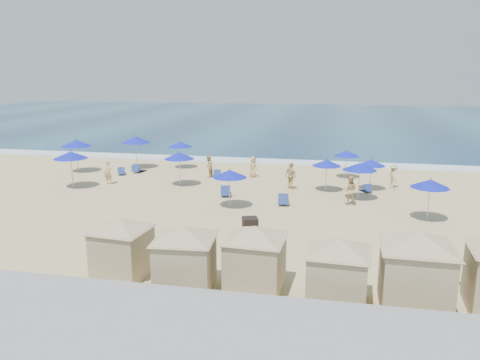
# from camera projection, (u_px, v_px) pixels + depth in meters

# --- Properties ---
(ground) EXTENTS (160.00, 160.00, 0.00)m
(ground) POSITION_uv_depth(u_px,v_px,m) (245.00, 212.00, 26.41)
(ground) COLOR tan
(ground) RESTS_ON ground
(ocean) EXTENTS (160.00, 80.00, 0.06)m
(ocean) POSITION_uv_depth(u_px,v_px,m) (307.00, 120.00, 78.92)
(ocean) COLOR navy
(ocean) RESTS_ON ground
(surf_line) EXTENTS (160.00, 2.50, 0.08)m
(surf_line) POSITION_uv_depth(u_px,v_px,m) (279.00, 162.00, 41.20)
(surf_line) COLOR white
(surf_line) RESTS_ON ground
(seawall) EXTENTS (160.00, 6.10, 1.22)m
(seawall) POSITION_uv_depth(u_px,v_px,m) (156.00, 325.00, 13.37)
(seawall) COLOR gray
(seawall) RESTS_ON ground
(trash_bin) EXTENTS (0.93, 0.93, 0.73)m
(trash_bin) POSITION_uv_depth(u_px,v_px,m) (250.00, 225.00, 23.05)
(trash_bin) COLOR black
(trash_bin) RESTS_ON ground
(cabana_0) EXTENTS (4.06, 4.06, 2.56)m
(cabana_0) POSITION_uv_depth(u_px,v_px,m) (122.00, 240.00, 17.85)
(cabana_0) COLOR tan
(cabana_0) RESTS_ON ground
(cabana_1) EXTENTS (4.26, 4.26, 2.68)m
(cabana_1) POSITION_uv_depth(u_px,v_px,m) (185.00, 250.00, 16.62)
(cabana_1) COLOR tan
(cabana_1) RESTS_ON ground
(cabana_2) EXTENTS (4.24, 4.24, 2.67)m
(cabana_2) POSITION_uv_depth(u_px,v_px,m) (255.00, 250.00, 16.66)
(cabana_2) COLOR tan
(cabana_2) RESTS_ON ground
(cabana_3) EXTENTS (4.17, 4.17, 2.62)m
(cabana_3) POSITION_uv_depth(u_px,v_px,m) (338.00, 263.00, 15.53)
(cabana_3) COLOR tan
(cabana_3) RESTS_ON ground
(cabana_4) EXTENTS (4.73, 4.73, 2.97)m
(cabana_4) POSITION_uv_depth(u_px,v_px,m) (417.00, 260.00, 15.28)
(cabana_4) COLOR tan
(cabana_4) RESTS_ON ground
(umbrella_0) EXTENTS (2.34, 2.34, 2.66)m
(umbrella_0) POSITION_uv_depth(u_px,v_px,m) (76.00, 143.00, 36.65)
(umbrella_0) COLOR #A5A8AD
(umbrella_0) RESTS_ON ground
(umbrella_1) EXTENTS (2.30, 2.30, 2.62)m
(umbrella_1) POSITION_uv_depth(u_px,v_px,m) (71.00, 155.00, 31.58)
(umbrella_1) COLOR #A5A8AD
(umbrella_1) RESTS_ON ground
(umbrella_2) EXTENTS (2.41, 2.41, 2.74)m
(umbrella_2) POSITION_uv_depth(u_px,v_px,m) (136.00, 140.00, 38.16)
(umbrella_2) COLOR #A5A8AD
(umbrella_2) RESTS_ON ground
(umbrella_3) EXTENTS (2.02, 2.02, 2.29)m
(umbrella_3) POSITION_uv_depth(u_px,v_px,m) (180.00, 144.00, 38.28)
(umbrella_3) COLOR #A5A8AD
(umbrella_3) RESTS_ON ground
(umbrella_4) EXTENTS (2.14, 2.14, 2.44)m
(umbrella_4) POSITION_uv_depth(u_px,v_px,m) (179.00, 156.00, 32.24)
(umbrella_4) COLOR #A5A8AD
(umbrella_4) RESTS_ON ground
(umbrella_5) EXTENTS (2.05, 2.05, 2.33)m
(umbrella_5) POSITION_uv_depth(u_px,v_px,m) (230.00, 174.00, 26.92)
(umbrella_5) COLOR #A5A8AD
(umbrella_5) RESTS_ON ground
(umbrella_6) EXTENTS (1.94, 1.94, 2.21)m
(umbrella_6) POSITION_uv_depth(u_px,v_px,m) (327.00, 163.00, 30.71)
(umbrella_6) COLOR #A5A8AD
(umbrella_6) RESTS_ON ground
(umbrella_7) EXTENTS (2.12, 2.12, 2.42)m
(umbrella_7) POSITION_uv_depth(u_px,v_px,m) (360.00, 167.00, 28.60)
(umbrella_7) COLOR #A5A8AD
(umbrella_7) RESTS_ON ground
(umbrella_8) EXTENTS (1.88, 1.88, 2.14)m
(umbrella_8) POSITION_uv_depth(u_px,v_px,m) (347.00, 153.00, 34.67)
(umbrella_8) COLOR #A5A8AD
(umbrella_8) RESTS_ON ground
(umbrella_9) EXTENTS (1.88, 1.88, 2.14)m
(umbrella_9) POSITION_uv_depth(u_px,v_px,m) (371.00, 163.00, 31.09)
(umbrella_9) COLOR #A5A8AD
(umbrella_9) RESTS_ON ground
(umbrella_10) EXTENTS (2.04, 2.04, 2.33)m
(umbrella_10) POSITION_uv_depth(u_px,v_px,m) (430.00, 184.00, 24.52)
(umbrella_10) COLOR #A5A8AD
(umbrella_10) RESTS_ON ground
(beach_chair_0) EXTENTS (0.95, 1.30, 0.65)m
(beach_chair_0) POSITION_uv_depth(u_px,v_px,m) (122.00, 172.00, 36.14)
(beach_chair_0) COLOR navy
(beach_chair_0) RESTS_ON ground
(beach_chair_1) EXTENTS (0.83, 1.44, 0.74)m
(beach_chair_1) POSITION_uv_depth(u_px,v_px,m) (138.00, 169.00, 36.97)
(beach_chair_1) COLOR navy
(beach_chair_1) RESTS_ON ground
(beach_chair_2) EXTENTS (0.69, 1.25, 0.66)m
(beach_chair_2) POSITION_uv_depth(u_px,v_px,m) (219.00, 174.00, 35.29)
(beach_chair_2) COLOR navy
(beach_chair_2) RESTS_ON ground
(beach_chair_3) EXTENTS (0.88, 1.49, 0.77)m
(beach_chair_3) POSITION_uv_depth(u_px,v_px,m) (226.00, 192.00, 29.87)
(beach_chair_3) COLOR navy
(beach_chair_3) RESTS_ON ground
(beach_chair_4) EXTENTS (0.73, 1.43, 0.76)m
(beach_chair_4) POSITION_uv_depth(u_px,v_px,m) (283.00, 200.00, 27.92)
(beach_chair_4) COLOR navy
(beach_chair_4) RESTS_ON ground
(beach_chair_5) EXTENTS (0.89, 1.22, 0.61)m
(beach_chair_5) POSITION_uv_depth(u_px,v_px,m) (366.00, 189.00, 30.86)
(beach_chair_5) COLOR navy
(beach_chair_5) RESTS_ON ground
(beachgoer_0) EXTENTS (0.64, 0.45, 1.66)m
(beachgoer_0) POSITION_uv_depth(u_px,v_px,m) (108.00, 173.00, 32.92)
(beachgoer_0) COLOR tan
(beachgoer_0) RESTS_ON ground
(beachgoer_1) EXTENTS (0.70, 0.86, 1.67)m
(beachgoer_1) POSITION_uv_depth(u_px,v_px,m) (209.00, 166.00, 35.16)
(beachgoer_1) COLOR tan
(beachgoer_1) RESTS_ON ground
(beachgoer_2) EXTENTS (1.07, 1.07, 1.82)m
(beachgoer_2) POSITION_uv_depth(u_px,v_px,m) (291.00, 176.00, 31.53)
(beachgoer_2) COLOR tan
(beachgoer_2) RESTS_ON ground
(beachgoer_3) EXTENTS (0.80, 1.17, 1.66)m
(beachgoer_3) POSITION_uv_depth(u_px,v_px,m) (393.00, 176.00, 31.77)
(beachgoer_3) COLOR tan
(beachgoer_3) RESTS_ON ground
(beachgoer_4) EXTENTS (0.83, 0.91, 1.57)m
(beachgoer_4) POSITION_uv_depth(u_px,v_px,m) (253.00, 167.00, 35.20)
(beachgoer_4) COLOR tan
(beachgoer_4) RESTS_ON ground
(beachgoer_5) EXTENTS (0.87, 0.69, 1.76)m
(beachgoer_5) POSITION_uv_depth(u_px,v_px,m) (350.00, 190.00, 27.83)
(beachgoer_5) COLOR tan
(beachgoer_5) RESTS_ON ground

